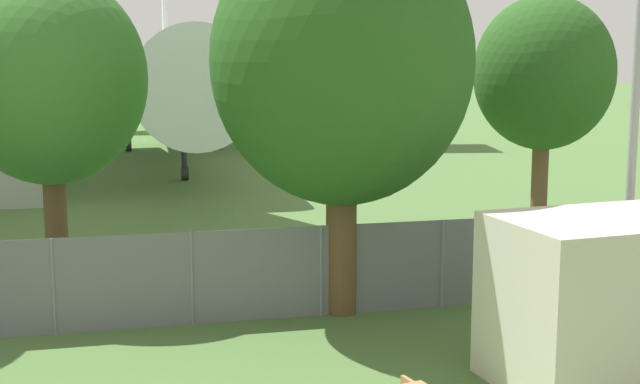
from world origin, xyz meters
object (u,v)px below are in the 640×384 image
at_px(portable_cabin, 629,299).
at_px(tree_far_right, 544,74).
at_px(tree_left_of_cabin, 342,62).
at_px(airplane, 173,73).
at_px(tree_behind_benches, 49,79).

distance_m(portable_cabin, tree_far_right, 9.20).
height_order(portable_cabin, tree_far_right, tree_far_right).
bearing_deg(tree_left_of_cabin, airplane, 92.07).
relative_size(portable_cabin, tree_behind_benches, 0.65).
relative_size(airplane, tree_behind_benches, 5.58).
xyz_separation_m(portable_cabin, tree_behind_benches, (-9.10, 7.79, 3.27)).
bearing_deg(tree_left_of_cabin, portable_cabin, -52.96).
distance_m(tree_left_of_cabin, tree_behind_benches, 6.46).
xyz_separation_m(tree_behind_benches, tree_far_right, (11.73, 0.38, 0.02)).
distance_m(portable_cabin, tree_behind_benches, 12.41).
bearing_deg(portable_cabin, tree_far_right, 66.15).
bearing_deg(tree_left_of_cabin, tree_behind_benches, 150.53).
xyz_separation_m(airplane, portable_cabin, (4.54, -33.91, -2.71)).
distance_m(airplane, tree_behind_benches, 26.53).
bearing_deg(tree_far_right, airplane, 105.58).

